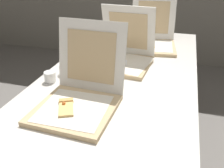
# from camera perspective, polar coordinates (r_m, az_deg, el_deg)

# --- Properties ---
(table) EXTENTS (0.85, 2.09, 0.73)m
(table) POSITION_cam_1_polar(r_m,az_deg,el_deg) (1.37, 1.04, -0.99)
(table) COLOR beige
(table) RESTS_ON ground
(pizza_box_front) EXTENTS (0.35, 0.41, 0.35)m
(pizza_box_front) POSITION_cam_1_polar(r_m,az_deg,el_deg) (1.10, -7.75, -2.95)
(pizza_box_front) COLOR tan
(pizza_box_front) RESTS_ON table
(pizza_box_middle) EXTENTS (0.36, 0.36, 0.35)m
(pizza_box_middle) POSITION_cam_1_polar(r_m,az_deg,el_deg) (1.54, 2.70, 6.42)
(pizza_box_middle) COLOR tan
(pizza_box_middle) RESTS_ON table
(pizza_box_back) EXTENTS (0.39, 0.47, 0.35)m
(pizza_box_back) POSITION_cam_1_polar(r_m,az_deg,el_deg) (1.89, 9.27, 10.10)
(pizza_box_back) COLOR tan
(pizza_box_back) RESTS_ON table
(cup_white_mid) EXTENTS (0.06, 0.06, 0.06)m
(cup_white_mid) POSITION_cam_1_polar(r_m,az_deg,el_deg) (1.43, -10.92, 3.26)
(cup_white_mid) COLOR white
(cup_white_mid) RESTS_ON table
(cup_white_near_center) EXTENTS (0.06, 0.06, 0.06)m
(cup_white_near_center) POSITION_cam_1_polar(r_m,az_deg,el_deg) (1.37, -14.20, 1.61)
(cup_white_near_center) COLOR white
(cup_white_near_center) RESTS_ON table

